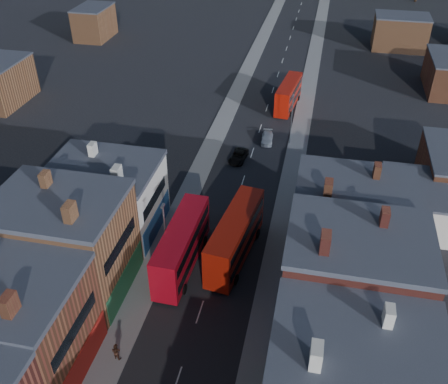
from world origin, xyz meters
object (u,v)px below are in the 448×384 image
at_px(bus_0, 182,246).
at_px(bus_1, 235,236).
at_px(ped_1, 116,351).
at_px(car_3, 267,138).
at_px(bus_2, 288,94).
at_px(car_2, 238,156).

height_order(bus_0, bus_1, bus_1).
bearing_deg(ped_1, car_3, -87.83).
xyz_separation_m(bus_1, car_3, (-0.16, 27.10, -2.30)).
bearing_deg(bus_2, car_2, -98.23).
bearing_deg(ped_1, bus_0, -88.38).
relative_size(bus_1, ped_1, 7.26).
distance_m(bus_0, car_2, 23.57).
relative_size(bus_1, bus_2, 1.16).
bearing_deg(car_3, bus_1, -93.76).
relative_size(bus_2, car_3, 2.59).
xyz_separation_m(bus_0, car_3, (5.18, 29.76, -2.26)).
bearing_deg(bus_0, bus_2, 82.35).
distance_m(bus_1, bus_2, 40.21).
relative_size(bus_2, car_2, 2.40).
xyz_separation_m(bus_2, car_2, (-5.18, -19.44, -1.88)).
relative_size(bus_2, ped_1, 6.25).
bearing_deg(car_3, bus_0, -103.98).
bearing_deg(car_2, bus_2, 80.55).
xyz_separation_m(bus_0, bus_2, (7.00, 42.83, -0.35)).
relative_size(car_2, car_3, 1.08).
xyz_separation_m(car_2, car_3, (3.37, 6.37, -0.02)).
xyz_separation_m(bus_1, bus_2, (1.66, 40.18, -0.40)).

